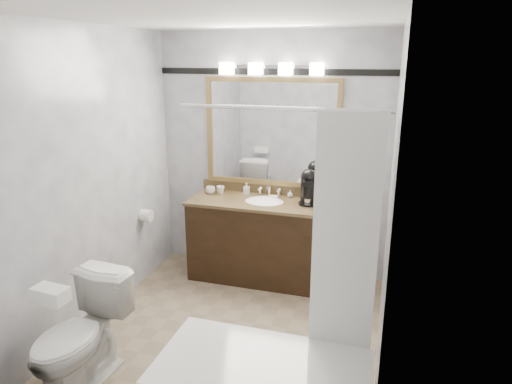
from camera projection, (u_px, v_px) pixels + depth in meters
The scene contains 14 objects.
room at pixel (229, 190), 3.53m from camera, with size 2.42×2.62×2.52m.
vanity at pixel (264, 239), 4.69m from camera, with size 1.53×0.58×0.97m.
mirror at pixel (272, 133), 4.63m from camera, with size 1.40×0.04×1.10m.
vanity_light_bar at pixel (271, 68), 4.40m from camera, with size 1.02×0.14×0.12m.
accent_stripe at pixel (272, 72), 4.47m from camera, with size 2.40×0.01×0.06m, color black.
tp_roll at pixel (146, 216), 4.61m from camera, with size 0.12×0.12×0.11m, color white.
toilet at pixel (79, 337), 3.14m from camera, with size 0.44×0.76×0.78m, color white.
tissue_box at pixel (51, 294), 2.83m from camera, with size 0.22×0.12×0.09m, color white.
coffee_maker at pixel (308, 186), 4.46m from camera, with size 0.18×0.22×0.34m.
cup_left at pixel (210, 190), 4.82m from camera, with size 0.10×0.10×0.08m, color white.
cup_right at pixel (220, 190), 4.83m from camera, with size 0.08×0.08×0.08m, color white.
soap_bottle_a at pixel (247, 188), 4.81m from camera, with size 0.05×0.05×0.12m, color white.
soap_bottle_b at pixel (290, 194), 4.69m from camera, with size 0.06×0.06×0.07m, color white.
soap_bar at pixel (273, 197), 4.66m from camera, with size 0.09×0.05×0.03m, color beige.
Camera 1 is at (1.16, -3.18, 2.25)m, focal length 32.00 mm.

